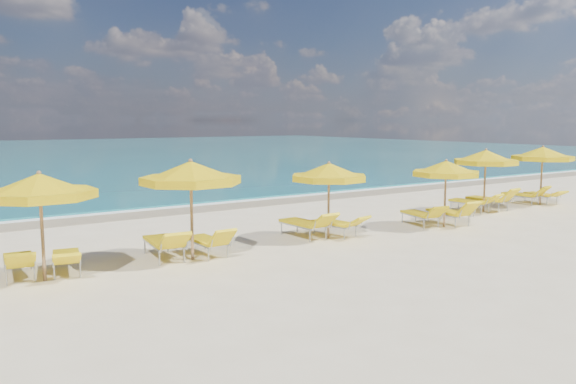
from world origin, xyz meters
TOP-DOWN VIEW (x-y plane):
  - ground_plane at (0.00, 0.00)m, footprint 120.00×120.00m
  - ocean at (0.00, 48.00)m, footprint 120.00×80.00m
  - wet_sand_band at (0.00, 7.40)m, footprint 120.00×2.60m
  - foam_line at (0.00, 8.20)m, footprint 120.00×1.20m
  - whitecap_far at (8.00, 24.00)m, footprint 18.00×0.30m
  - umbrella_2 at (-7.12, -0.02)m, footprint 3.02×3.02m
  - umbrella_3 at (-3.80, -0.04)m, footprint 3.05×3.05m
  - umbrella_4 at (0.42, 0.07)m, footprint 2.66×2.66m
  - umbrella_5 at (4.52, -0.59)m, footprint 2.58×2.58m
  - umbrella_6 at (8.02, 0.59)m, footprint 2.98×2.98m
  - umbrella_7 at (11.34, 0.45)m, footprint 2.57×2.57m
  - lounger_2_left at (-7.51, 0.57)m, footprint 0.75×1.82m
  - lounger_2_right at (-6.59, 0.38)m, footprint 0.89×1.83m
  - lounger_3_left at (-4.33, 0.39)m, footprint 0.83×2.03m
  - lounger_3_right at (-3.31, 0.14)m, footprint 0.65×1.73m
  - lounger_4_left at (-0.08, 0.54)m, footprint 0.78×2.01m
  - lounger_4_right at (0.84, 0.25)m, footprint 0.92×1.87m
  - lounger_5_left at (4.03, -0.05)m, footprint 0.92×1.86m
  - lounger_5_right at (4.95, -0.40)m, footprint 0.81×1.89m
  - lounger_6_left at (7.60, 0.84)m, footprint 0.91×1.93m
  - lounger_6_right at (8.52, 0.75)m, footprint 0.78×1.93m
  - lounger_7_left at (10.91, 0.97)m, footprint 0.75×1.84m
  - lounger_7_right at (11.76, 0.65)m, footprint 0.92×1.86m

SIDE VIEW (x-z plane):
  - ground_plane at x=0.00m, z-range 0.00..0.00m
  - ocean at x=0.00m, z-range -0.15..0.15m
  - wet_sand_band at x=0.00m, z-range -0.01..0.01m
  - foam_line at x=0.00m, z-range -0.01..0.01m
  - whitecap_far at x=8.00m, z-range -0.03..0.03m
  - lounger_7_right at x=11.76m, z-range -0.11..0.53m
  - lounger_2_right at x=-6.59m, z-range -0.13..0.55m
  - lounger_4_right at x=0.84m, z-range -0.14..0.57m
  - lounger_2_left at x=-7.51m, z-range -0.16..0.60m
  - lounger_3_right at x=-3.31m, z-range -0.19..0.63m
  - lounger_5_left at x=4.03m, z-range -0.17..0.61m
  - lounger_6_left at x=7.60m, z-range -0.16..0.61m
  - lounger_7_left at x=10.91m, z-range -0.19..0.64m
  - lounger_5_right at x=4.95m, z-range -0.21..0.68m
  - lounger_4_left at x=-0.08m, z-range -0.19..0.67m
  - lounger_6_right at x=8.52m, z-range -0.22..0.71m
  - lounger_3_left at x=-4.33m, z-range -0.19..0.68m
  - umbrella_5 at x=4.52m, z-range 0.75..2.88m
  - umbrella_4 at x=0.42m, z-range 0.77..2.96m
  - umbrella_2 at x=-7.12m, z-range 0.81..3.12m
  - umbrella_6 at x=8.02m, z-range 0.82..3.14m
  - umbrella_7 at x=11.34m, z-range 0.83..3.18m
  - umbrella_3 at x=-3.80m, z-range 0.86..3.28m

